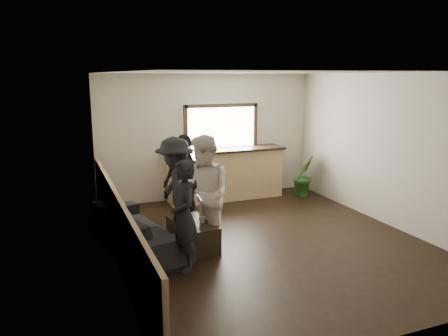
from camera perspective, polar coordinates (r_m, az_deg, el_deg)
name	(u,v)px	position (r m, az deg, el deg)	size (l,w,h in m)	color
ground	(267,241)	(7.56, 5.63, -9.44)	(5.00, 6.00, 0.01)	black
room_shell	(227,159)	(6.85, 0.38, 1.17)	(5.01, 6.01, 2.80)	silver
bar_counter	(225,171)	(9.85, 0.15, -0.37)	(2.70, 0.68, 2.13)	tan
sofa	(137,228)	(7.26, -11.29, -7.74)	(2.27, 0.89, 0.66)	black
coffee_table	(193,235)	(7.18, -4.11, -8.69)	(0.55, 0.99, 0.44)	black
cup_a	(181,217)	(7.21, -5.58, -6.36)	(0.13, 0.13, 0.10)	silver
cup_b	(202,220)	(7.04, -2.87, -6.79)	(0.11, 0.11, 0.10)	silver
potted_plant	(304,175)	(10.29, 10.37, -0.96)	(0.53, 0.42, 0.96)	#2D6623
person_a	(184,216)	(6.24, -5.26, -6.23)	(0.47, 0.60, 1.62)	black
person_b	(205,194)	(6.85, -2.55, -3.46)	(0.87, 1.03, 1.86)	silver
person_c	(175,189)	(7.40, -6.37, -2.74)	(0.67, 1.15, 1.76)	black
person_d	(186,180)	(8.11, -4.95, -1.57)	(1.09, 0.77, 1.71)	black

